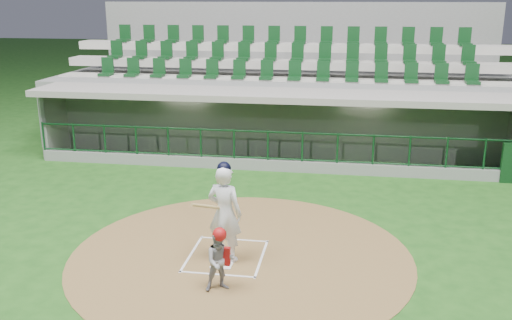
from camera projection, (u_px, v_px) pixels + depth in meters
The scene contains 8 objects.
ground at pixel (229, 250), 12.26m from camera, with size 120.00×120.00×0.00m, color #1A4915.
dirt_circle at pixel (241, 255), 12.03m from camera, with size 7.20×7.20×0.01m, color brown.
home_plate at pixel (222, 264), 11.59m from camera, with size 0.43×0.43×0.02m, color silver.
batter_box_chalk at pixel (226, 256), 11.97m from camera, with size 1.55×1.80×0.01m.
dugout_structure at pixel (279, 128), 19.41m from camera, with size 16.40×3.70×3.00m.
seating_deck at pixel (286, 99), 22.22m from camera, with size 17.00×6.72×5.15m.
batter at pixel (225, 212), 11.55m from camera, with size 0.96×0.97×2.11m.
catcher at pixel (220, 259), 10.45m from camera, with size 0.69×0.63×1.23m.
Camera 1 is at (2.37, -11.02, 5.25)m, focal length 40.00 mm.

